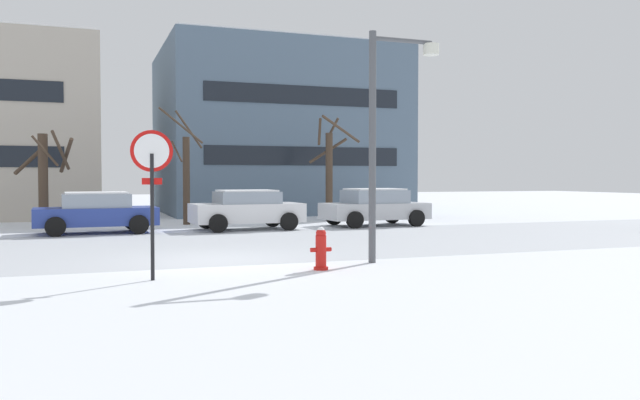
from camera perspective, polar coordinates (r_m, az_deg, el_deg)
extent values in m
plane|color=white|center=(14.82, -9.32, -5.32)|extent=(120.00, 120.00, 0.00)
cube|color=#B7BCC4|center=(18.14, -11.33, -3.99)|extent=(80.00, 8.78, 0.00)
cylinder|color=black|center=(12.13, -14.62, -1.49)|extent=(0.07, 0.10, 2.31)
cylinder|color=red|center=(12.12, -14.67, 4.22)|extent=(0.76, 0.08, 0.76)
cylinder|color=white|center=(12.11, -14.67, 4.22)|extent=(0.62, 0.07, 0.62)
cube|color=red|center=(12.11, -14.64, 1.62)|extent=(0.36, 0.05, 0.12)
cylinder|color=white|center=(12.13, -14.67, 4.45)|extent=(0.42, 0.06, 0.42)
cylinder|color=red|center=(13.20, 0.08, -6.06)|extent=(0.30, 0.30, 0.06)
cylinder|color=red|center=(13.16, 0.08, -4.55)|extent=(0.22, 0.22, 0.64)
sphere|color=red|center=(13.12, 0.08, -2.97)|extent=(0.21, 0.21, 0.21)
cylinder|color=red|center=(13.10, -0.58, -4.44)|extent=(0.12, 0.09, 0.09)
cylinder|color=red|center=(13.21, 0.73, -4.39)|extent=(0.12, 0.09, 0.09)
sphere|color=white|center=(13.11, 0.08, -2.73)|extent=(0.15, 0.15, 0.15)
cylinder|color=#4C4F54|center=(14.23, 4.66, 4.64)|extent=(0.16, 0.16, 5.08)
cylinder|color=#4C4F54|center=(14.85, 7.30, 13.83)|extent=(1.45, 0.10, 0.10)
cylinder|color=silver|center=(15.16, 9.79, 12.99)|extent=(0.36, 0.36, 0.25)
cube|color=#283D93|center=(23.03, -19.18, -1.38)|extent=(4.02, 1.93, 0.60)
cube|color=#8C99A8|center=(23.01, -19.19, -0.05)|extent=(2.24, 1.72, 0.47)
cube|color=white|center=(23.00, -19.20, 0.61)|extent=(2.03, 1.58, 0.06)
cylinder|color=black|center=(24.05, -16.23, -1.81)|extent=(0.65, 0.25, 0.64)
cylinder|color=black|center=(22.25, -15.73, -2.10)|extent=(0.65, 0.25, 0.64)
cylinder|color=black|center=(23.91, -22.37, -1.90)|extent=(0.65, 0.25, 0.64)
cylinder|color=black|center=(22.11, -22.36, -2.20)|extent=(0.65, 0.25, 0.64)
cube|color=white|center=(23.43, -6.49, -1.13)|extent=(4.01, 1.98, 0.68)
cube|color=#8C99A8|center=(23.40, -6.50, 0.22)|extent=(2.23, 1.77, 0.43)
cube|color=white|center=(23.40, -6.50, 0.82)|extent=(2.03, 1.63, 0.06)
cylinder|color=black|center=(24.71, -4.23, -1.63)|extent=(0.65, 0.25, 0.64)
cylinder|color=black|center=(22.95, -2.77, -1.91)|extent=(0.65, 0.25, 0.64)
cylinder|color=black|center=(24.04, -10.04, -1.76)|extent=(0.65, 0.25, 0.64)
cylinder|color=black|center=(22.22, -9.01, -2.06)|extent=(0.65, 0.25, 0.64)
cube|color=silver|center=(25.25, 4.85, -0.97)|extent=(4.11, 2.05, 0.62)
cube|color=#8C99A8|center=(25.23, 4.85, 0.31)|extent=(2.29, 1.82, 0.51)
cube|color=white|center=(25.22, 4.86, 0.96)|extent=(2.08, 1.68, 0.06)
cylinder|color=black|center=(26.73, 6.40, -1.36)|extent=(0.65, 0.25, 0.64)
cylinder|color=black|center=(25.06, 8.53, -1.60)|extent=(0.65, 0.25, 0.64)
cylinder|color=black|center=(25.58, 1.24, -1.50)|extent=(0.65, 0.25, 0.64)
cylinder|color=black|center=(23.82, 3.11, -1.76)|extent=(0.65, 0.25, 0.64)
cylinder|color=#423326|center=(28.27, 0.81, 2.07)|extent=(0.31, 0.31, 3.84)
cylinder|color=#423326|center=(28.37, -0.03, 6.09)|extent=(0.49, 0.90, 1.24)
cylinder|color=#423326|center=(29.13, 0.71, 4.38)|extent=(1.70, 0.65, 1.18)
cylinder|color=#423326|center=(27.57, 1.88, 6.29)|extent=(1.91, 0.51, 1.13)
cylinder|color=#423326|center=(28.61, 1.10, 6.27)|extent=(0.52, 0.59, 1.02)
cylinder|color=#423326|center=(26.26, -11.74, 1.67)|extent=(0.28, 0.28, 3.50)
cylinder|color=#423326|center=(25.83, -11.54, 6.13)|extent=(1.09, 0.15, 1.48)
cylinder|color=#423326|center=(25.52, -12.22, 6.48)|extent=(1.64, 0.72, 1.43)
cylinder|color=#423326|center=(26.09, -12.56, 4.23)|extent=(0.36, 0.85, 0.86)
cylinder|color=#423326|center=(26.21, -23.29, 1.57)|extent=(0.35, 0.35, 3.52)
cylinder|color=#423326|center=(25.95, -21.96, 4.08)|extent=(0.65, 1.38, 1.43)
cylinder|color=#423326|center=(25.79, -23.15, 4.01)|extent=(0.95, 0.30, 1.14)
cylinder|color=#423326|center=(26.40, -21.53, 3.68)|extent=(0.58, 1.74, 1.30)
cylinder|color=#423326|center=(26.70, -24.31, 3.22)|extent=(1.08, 1.14, 1.12)
cube|color=slate|center=(36.23, -4.02, 5.94)|extent=(12.26, 10.55, 8.76)
cube|color=white|center=(36.80, -4.03, 12.84)|extent=(12.01, 10.33, 0.10)
cube|color=black|center=(31.11, -1.30, 3.91)|extent=(9.81, 0.04, 0.90)
cube|color=black|center=(31.35, -1.31, 9.25)|extent=(9.81, 0.04, 0.90)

